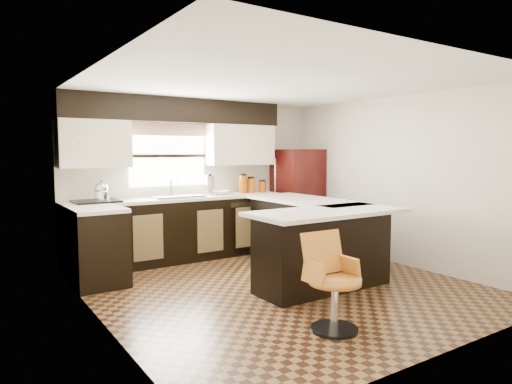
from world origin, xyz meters
TOP-DOWN VIEW (x-y plane):
  - floor at (0.00, 0.00)m, footprint 4.40×4.40m
  - ceiling at (0.00, 0.00)m, footprint 4.40×4.40m
  - wall_back at (0.00, 2.20)m, footprint 4.40×0.00m
  - wall_front at (0.00, -2.20)m, footprint 4.40×0.00m
  - wall_left at (-2.10, 0.00)m, footprint 0.00×4.40m
  - wall_right at (2.10, 0.00)m, footprint 0.00×4.40m
  - base_cab_back at (-0.45, 1.90)m, footprint 3.30×0.60m
  - base_cab_left at (-1.80, 1.25)m, footprint 0.60×0.70m
  - counter_back at (-0.45, 1.90)m, footprint 3.30×0.60m
  - counter_left at (-1.80, 1.25)m, footprint 0.60×0.70m
  - soffit at (-0.40, 2.03)m, footprint 3.40×0.35m
  - upper_cab_left at (-1.62, 2.03)m, footprint 0.94×0.35m
  - upper_cab_right at (0.68, 2.03)m, footprint 1.14×0.35m
  - window_pane at (-0.50, 2.18)m, footprint 1.20×0.02m
  - valance at (-0.50, 2.14)m, footprint 1.30×0.06m
  - sink at (-0.50, 1.88)m, footprint 0.75×0.45m
  - dishwasher at (0.55, 1.61)m, footprint 0.58×0.03m
  - cooktop at (-1.65, 1.88)m, footprint 0.58×0.50m
  - peninsula_long at (0.90, 0.62)m, footprint 0.60×1.95m
  - peninsula_return at (0.38, -0.35)m, footprint 1.65×0.60m
  - counter_pen_long at (0.95, 0.62)m, footprint 0.84×1.95m
  - counter_pen_return at (0.35, -0.44)m, footprint 1.89×0.84m
  - refrigerator at (1.73, 1.83)m, footprint 0.71×0.68m
  - bar_chair at (-0.40, -1.37)m, footprint 0.49×0.49m
  - kettle at (-1.58, 1.88)m, footprint 0.19×0.19m
  - percolator at (0.06, 1.90)m, footprint 0.14×0.14m
  - mixing_bowl at (0.25, 1.90)m, footprint 0.27×0.27m
  - canister_large at (0.67, 1.92)m, footprint 0.13×0.13m
  - canister_med at (0.83, 1.92)m, footprint 0.13×0.13m
  - canister_small at (1.05, 1.92)m, footprint 0.13×0.13m

SIDE VIEW (x-z plane):
  - floor at x=0.00m, z-range 0.00..0.00m
  - dishwasher at x=0.55m, z-range 0.04..0.82m
  - bar_chair at x=-0.40m, z-range 0.00..0.88m
  - base_cab_back at x=-0.45m, z-range 0.00..0.90m
  - base_cab_left at x=-1.80m, z-range 0.00..0.90m
  - peninsula_long at x=0.90m, z-range 0.00..0.90m
  - peninsula_return at x=0.38m, z-range 0.00..0.90m
  - refrigerator at x=1.73m, z-range 0.00..1.65m
  - counter_back at x=-0.45m, z-range 0.90..0.94m
  - counter_left at x=-1.80m, z-range 0.90..0.94m
  - counter_pen_long at x=0.95m, z-range 0.90..0.94m
  - counter_pen_return at x=0.35m, z-range 0.90..0.94m
  - cooktop at x=-1.65m, z-range 0.94..0.97m
  - sink at x=-0.50m, z-range 0.95..0.98m
  - mixing_bowl at x=0.25m, z-range 0.95..1.01m
  - canister_small at x=1.05m, z-range 0.95..1.12m
  - canister_med at x=0.83m, z-range 0.95..1.18m
  - canister_large at x=0.67m, z-range 0.95..1.23m
  - percolator at x=0.06m, z-range 0.95..1.24m
  - kettle at x=-1.58m, z-range 0.97..1.23m
  - wall_back at x=0.00m, z-range -1.00..3.40m
  - wall_front at x=0.00m, z-range -1.00..3.40m
  - wall_left at x=-2.10m, z-range -1.00..3.40m
  - wall_right at x=2.10m, z-range -1.00..3.40m
  - window_pane at x=-0.50m, z-range 1.10..2.00m
  - upper_cab_left at x=-1.62m, z-range 1.40..2.04m
  - upper_cab_right at x=0.68m, z-range 1.40..2.04m
  - valance at x=-0.50m, z-range 1.85..2.03m
  - soffit at x=-0.40m, z-range 2.04..2.40m
  - ceiling at x=0.00m, z-range 2.40..2.40m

